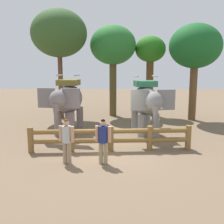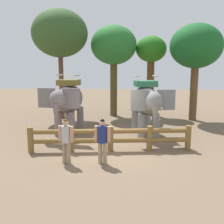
{
  "view_description": "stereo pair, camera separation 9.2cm",
  "coord_description": "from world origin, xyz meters",
  "px_view_note": "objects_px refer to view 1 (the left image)",
  "views": [
    {
      "loc": [
        0.47,
        -10.38,
        3.52
      ],
      "look_at": [
        0.0,
        1.74,
        1.4
      ],
      "focal_mm": 42.62,
      "sensor_mm": 36.0,
      "label": 1
    },
    {
      "loc": [
        0.56,
        -10.38,
        3.52
      ],
      "look_at": [
        0.0,
        1.74,
        1.4
      ],
      "focal_mm": 42.62,
      "sensor_mm": 36.0,
      "label": 2
    }
  ],
  "objects_px": {
    "tourist_woman_in_black": "(103,138)",
    "log_fence": "(111,137)",
    "tree_far_left": "(150,53)",
    "tree_far_right": "(113,47)",
    "tourist_man_in_blue": "(67,138)",
    "elephant_near_left": "(68,101)",
    "tree_back_center": "(59,34)",
    "elephant_center": "(146,103)",
    "tree_deep_back": "(195,47)"
  },
  "relations": [
    {
      "from": "tree_far_right",
      "to": "elephant_near_left",
      "type": "bearing_deg",
      "value": -112.97
    },
    {
      "from": "tourist_woman_in_black",
      "to": "tree_far_right",
      "type": "bearing_deg",
      "value": 89.88
    },
    {
      "from": "elephant_near_left",
      "to": "tree_far_left",
      "type": "xyz_separation_m",
      "value": [
        4.78,
        5.55,
        2.64
      ]
    },
    {
      "from": "tree_far_right",
      "to": "tree_far_left",
      "type": "bearing_deg",
      "value": 9.14
    },
    {
      "from": "elephant_center",
      "to": "tree_back_center",
      "type": "relative_size",
      "value": 0.51
    },
    {
      "from": "tree_far_left",
      "to": "tree_deep_back",
      "type": "relative_size",
      "value": 0.91
    },
    {
      "from": "tree_far_left",
      "to": "tree_far_right",
      "type": "relative_size",
      "value": 0.89
    },
    {
      "from": "tourist_man_in_blue",
      "to": "tree_deep_back",
      "type": "distance_m",
      "value": 11.14
    },
    {
      "from": "tourist_man_in_blue",
      "to": "tree_deep_back",
      "type": "height_order",
      "value": "tree_deep_back"
    },
    {
      "from": "tourist_woman_in_black",
      "to": "tourist_man_in_blue",
      "type": "relative_size",
      "value": 1.0
    },
    {
      "from": "log_fence",
      "to": "elephant_near_left",
      "type": "height_order",
      "value": "elephant_near_left"
    },
    {
      "from": "elephant_near_left",
      "to": "tree_deep_back",
      "type": "height_order",
      "value": "tree_deep_back"
    },
    {
      "from": "tree_far_right",
      "to": "tree_deep_back",
      "type": "bearing_deg",
      "value": -14.09
    },
    {
      "from": "tourist_woman_in_black",
      "to": "tree_far_right",
      "type": "distance_m",
      "value": 10.24
    },
    {
      "from": "tourist_woman_in_black",
      "to": "log_fence",
      "type": "bearing_deg",
      "value": 81.96
    },
    {
      "from": "tourist_man_in_blue",
      "to": "tree_far_right",
      "type": "xyz_separation_m",
      "value": [
        1.34,
        9.51,
        3.86
      ]
    },
    {
      "from": "tourist_woman_in_black",
      "to": "tree_deep_back",
      "type": "relative_size",
      "value": 0.27
    },
    {
      "from": "tree_back_center",
      "to": "elephant_near_left",
      "type": "bearing_deg",
      "value": -72.64
    },
    {
      "from": "elephant_near_left",
      "to": "tourist_man_in_blue",
      "type": "xyz_separation_m",
      "value": [
        0.84,
        -4.38,
        -0.77
      ]
    },
    {
      "from": "tourist_woman_in_black",
      "to": "tree_far_left",
      "type": "height_order",
      "value": "tree_far_left"
    },
    {
      "from": "tree_far_left",
      "to": "tree_back_center",
      "type": "distance_m",
      "value": 6.35
    },
    {
      "from": "elephant_near_left",
      "to": "tree_far_right",
      "type": "relative_size",
      "value": 0.58
    },
    {
      "from": "elephant_center",
      "to": "tourist_man_in_blue",
      "type": "bearing_deg",
      "value": -128.52
    },
    {
      "from": "tree_deep_back",
      "to": "tree_far_right",
      "type": "bearing_deg",
      "value": 165.91
    },
    {
      "from": "tourist_woman_in_black",
      "to": "tree_far_left",
      "type": "distance_m",
      "value": 10.8
    },
    {
      "from": "elephant_center",
      "to": "tree_far_left",
      "type": "xyz_separation_m",
      "value": [
        0.76,
        5.93,
        2.65
      ]
    },
    {
      "from": "elephant_center",
      "to": "tree_back_center",
      "type": "distance_m",
      "value": 7.96
    },
    {
      "from": "tree_far_left",
      "to": "elephant_center",
      "type": "bearing_deg",
      "value": -97.29
    },
    {
      "from": "tree_deep_back",
      "to": "tree_far_left",
      "type": "bearing_deg",
      "value": 146.68
    },
    {
      "from": "elephant_center",
      "to": "tourist_man_in_blue",
      "type": "distance_m",
      "value": 5.16
    },
    {
      "from": "tourist_woman_in_black",
      "to": "tree_back_center",
      "type": "distance_m",
      "value": 10.24
    },
    {
      "from": "elephant_near_left",
      "to": "log_fence",
      "type": "bearing_deg",
      "value": -50.76
    },
    {
      "from": "tree_deep_back",
      "to": "elephant_center",
      "type": "bearing_deg",
      "value": -128.95
    },
    {
      "from": "tourist_woman_in_black",
      "to": "tourist_man_in_blue",
      "type": "xyz_separation_m",
      "value": [
        -1.32,
        -0.02,
        -0.0
      ]
    },
    {
      "from": "tourist_woman_in_black",
      "to": "tree_back_center",
      "type": "height_order",
      "value": "tree_back_center"
    },
    {
      "from": "log_fence",
      "to": "tree_deep_back",
      "type": "bearing_deg",
      "value": 53.03
    },
    {
      "from": "log_fence",
      "to": "tree_back_center",
      "type": "bearing_deg",
      "value": 117.49
    },
    {
      "from": "tourist_woman_in_black",
      "to": "tree_deep_back",
      "type": "bearing_deg",
      "value": 57.24
    },
    {
      "from": "elephant_center",
      "to": "tree_deep_back",
      "type": "xyz_separation_m",
      "value": [
        3.39,
        4.2,
        2.95
      ]
    },
    {
      "from": "tourist_woman_in_black",
      "to": "tree_far_left",
      "type": "bearing_deg",
      "value": 75.17
    },
    {
      "from": "log_fence",
      "to": "tourist_woman_in_black",
      "type": "height_order",
      "value": "tourist_woman_in_black"
    },
    {
      "from": "log_fence",
      "to": "elephant_center",
      "type": "bearing_deg",
      "value": 56.58
    },
    {
      "from": "tree_far_right",
      "to": "tree_deep_back",
      "type": "relative_size",
      "value": 1.02
    },
    {
      "from": "elephant_near_left",
      "to": "tourist_man_in_blue",
      "type": "bearing_deg",
      "value": -79.15
    },
    {
      "from": "tree_far_right",
      "to": "tree_deep_back",
      "type": "height_order",
      "value": "tree_far_right"
    },
    {
      "from": "elephant_center",
      "to": "tree_deep_back",
      "type": "bearing_deg",
      "value": 51.05
    },
    {
      "from": "elephant_near_left",
      "to": "elephant_center",
      "type": "height_order",
      "value": "elephant_near_left"
    },
    {
      "from": "tourist_man_in_blue",
      "to": "tree_deep_back",
      "type": "relative_size",
      "value": 0.27
    },
    {
      "from": "elephant_center",
      "to": "tourist_woman_in_black",
      "type": "bearing_deg",
      "value": -115.13
    },
    {
      "from": "log_fence",
      "to": "elephant_center",
      "type": "xyz_separation_m",
      "value": [
        1.66,
        2.51,
        1.1
      ]
    }
  ]
}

